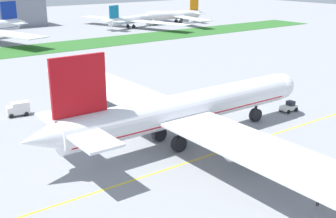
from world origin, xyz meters
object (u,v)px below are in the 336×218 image
object	(u,v)px
parked_airliner_far_outer	(175,15)
ground_crew_wingwalker_port	(318,199)
service_truck_fuel_bowser	(18,109)
parked_airliner_far_right	(133,20)
pushback_tug	(289,107)
airliner_foreground	(182,110)

from	to	relation	value
parked_airliner_far_outer	ground_crew_wingwalker_port	bearing A→B (deg)	-122.15
service_truck_fuel_bowser	parked_airliner_far_right	size ratio (longest dim) A/B	0.07
ground_crew_wingwalker_port	parked_airliner_far_outer	world-z (taller)	parked_airliner_far_outer
service_truck_fuel_bowser	parked_airliner_far_outer	world-z (taller)	parked_airliner_far_outer
pushback_tug	parked_airliner_far_right	size ratio (longest dim) A/B	0.08
pushback_tug	ground_crew_wingwalker_port	world-z (taller)	pushback_tug
service_truck_fuel_bowser	parked_airliner_far_outer	bearing A→B (deg)	40.86
parked_airliner_far_right	parked_airliner_far_outer	xyz separation A→B (m)	(28.03, 0.19, 0.56)
pushback_tug	parked_airliner_far_outer	xyz separation A→B (m)	(76.36, 139.88, 3.77)
pushback_tug	service_truck_fuel_bowser	bearing A→B (deg)	146.21
ground_crew_wingwalker_port	parked_airliner_far_outer	size ratio (longest dim) A/B	0.03
parked_airliner_far_outer	pushback_tug	bearing A→B (deg)	-118.63
pushback_tug	airliner_foreground	bearing A→B (deg)	179.69
service_truck_fuel_bowser	parked_airliner_far_outer	size ratio (longest dim) A/B	0.08
pushback_tug	ground_crew_wingwalker_port	size ratio (longest dim) A/B	3.46
airliner_foreground	parked_airliner_far_outer	distance (m)	175.33
parked_airliner_far_outer	airliner_foreground	bearing A→B (deg)	-127.16
airliner_foreground	service_truck_fuel_bowser	xyz separation A→B (m)	(-18.58, 32.05, -4.51)
ground_crew_wingwalker_port	parked_airliner_far_right	distance (m)	184.40
pushback_tug	parked_airliner_far_right	bearing A→B (deg)	70.92
airliner_foreground	pushback_tug	size ratio (longest dim) A/B	16.51
ground_crew_wingwalker_port	service_truck_fuel_bowser	size ratio (longest dim) A/B	0.33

